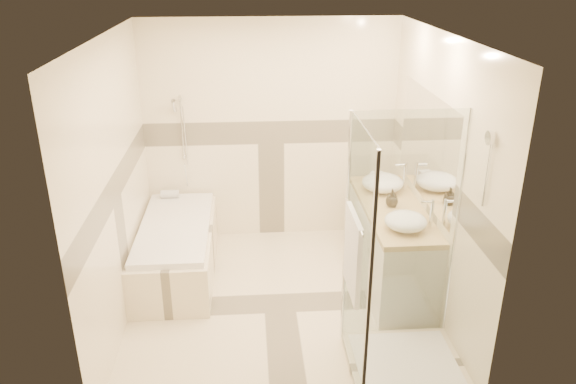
{
  "coord_description": "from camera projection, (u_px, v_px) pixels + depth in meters",
  "views": [
    {
      "loc": [
        -0.25,
        -4.54,
        3.07
      ],
      "look_at": [
        0.1,
        0.25,
        1.05
      ],
      "focal_mm": 35.0,
      "sensor_mm": 36.0,
      "label": 1
    }
  ],
  "objects": [
    {
      "name": "rolled_towel",
      "position": [
        170.0,
        194.0,
        6.31
      ],
      "size": [
        0.2,
        0.09,
        0.09
      ],
      "primitive_type": "cylinder",
      "rotation": [
        0.0,
        1.57,
        0.0
      ],
      "color": "silver",
      "rests_on": "bathtub"
    },
    {
      "name": "bathtub",
      "position": [
        177.0,
        246.0,
        5.79
      ],
      "size": [
        0.75,
        1.7,
        0.56
      ],
      "color": "beige",
      "rests_on": "ground"
    },
    {
      "name": "shower_enclosure",
      "position": [
        394.0,
        315.0,
        4.35
      ],
      "size": [
        0.96,
        0.93,
        2.04
      ],
      "color": "beige",
      "rests_on": "ground"
    },
    {
      "name": "folded_towels",
      "position": [
        376.0,
        177.0,
        6.01
      ],
      "size": [
        0.17,
        0.24,
        0.07
      ],
      "primitive_type": "cube",
      "rotation": [
        0.0,
        0.0,
        -0.22
      ],
      "color": "silver",
      "rests_on": "vanity"
    },
    {
      "name": "faucet_near",
      "position": [
        404.0,
        174.0,
        5.72
      ],
      "size": [
        0.12,
        0.03,
        0.29
      ],
      "color": "silver",
      "rests_on": "vanity"
    },
    {
      "name": "vessel_sink_near",
      "position": [
        383.0,
        183.0,
        5.73
      ],
      "size": [
        0.43,
        0.43,
        0.17
      ],
      "primitive_type": "ellipsoid",
      "color": "white",
      "rests_on": "vanity"
    },
    {
      "name": "faucet_far",
      "position": [
        431.0,
        212.0,
        4.91
      ],
      "size": [
        0.11,
        0.03,
        0.27
      ],
      "color": "silver",
      "rests_on": "vanity"
    },
    {
      "name": "room",
      "position": [
        285.0,
        181.0,
        4.91
      ],
      "size": [
        2.82,
        3.02,
        2.52
      ],
      "color": "beige",
      "rests_on": "ground"
    },
    {
      "name": "vanity",
      "position": [
        390.0,
        245.0,
        5.57
      ],
      "size": [
        0.58,
        1.62,
        0.85
      ],
      "color": "white",
      "rests_on": "ground"
    },
    {
      "name": "amenity_bottle_a",
      "position": [
        392.0,
        198.0,
        5.38
      ],
      "size": [
        0.08,
        0.08,
        0.17
      ],
      "primitive_type": "imported",
      "rotation": [
        0.0,
        0.0,
        -0.07
      ],
      "color": "black",
      "rests_on": "vanity"
    },
    {
      "name": "vessel_sink_far",
      "position": [
        406.0,
        221.0,
        4.92
      ],
      "size": [
        0.37,
        0.37,
        0.15
      ],
      "primitive_type": "ellipsoid",
      "color": "white",
      "rests_on": "vanity"
    },
    {
      "name": "amenity_bottle_b",
      "position": [
        392.0,
        199.0,
        5.37
      ],
      "size": [
        0.15,
        0.15,
        0.16
      ],
      "primitive_type": "imported",
      "rotation": [
        0.0,
        0.0,
        0.33
      ],
      "color": "black",
      "rests_on": "vanity"
    }
  ]
}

